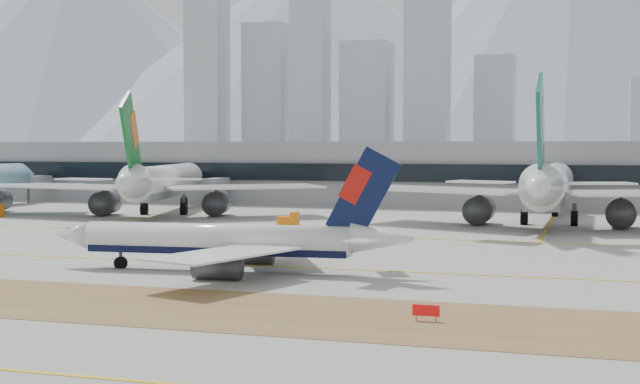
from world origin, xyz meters
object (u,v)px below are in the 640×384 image
(taxiing_airliner, at_px, (230,241))
(widebody_eva, at_px, (162,184))
(terminal, at_px, (442,172))
(widebody_cathay, at_px, (549,188))

(taxiing_airliner, distance_m, widebody_eva, 83.96)
(widebody_eva, distance_m, terminal, 72.53)
(taxiing_airliner, bearing_deg, widebody_cathay, -118.65)
(taxiing_airliner, xyz_separation_m, widebody_eva, (-44.82, 70.94, 2.95))
(widebody_cathay, bearing_deg, taxiing_airliner, 156.29)
(taxiing_airliner, xyz_separation_m, terminal, (3.01, 125.45, 4.09))
(widebody_cathay, distance_m, terminal, 62.70)
(taxiing_airliner, height_order, widebody_cathay, widebody_cathay)
(widebody_eva, xyz_separation_m, widebody_cathay, (75.88, -1.55, 0.32))
(taxiing_airliner, relative_size, widebody_cathay, 0.60)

